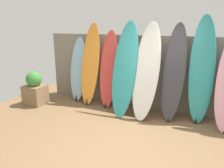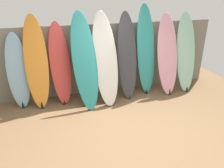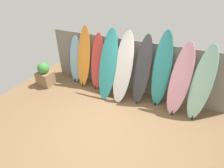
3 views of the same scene
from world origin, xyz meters
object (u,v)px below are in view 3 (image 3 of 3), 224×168
at_px(surfboard_pink_7, 180,80).
at_px(surfboard_seafoam_8, 202,84).
at_px(surfboard_orange_1, 84,58).
at_px(surfboard_teal_6, 162,71).
at_px(surfboard_skyblue_0, 75,60).
at_px(surfboard_charcoal_5, 142,71).
at_px(planter_box, 45,75).
at_px(surfboard_teal_3, 108,65).
at_px(surfboard_red_2, 97,62).
at_px(surfboard_white_4, 123,68).

height_order(surfboard_pink_7, surfboard_seafoam_8, surfboard_seafoam_8).
height_order(surfboard_orange_1, surfboard_teal_6, surfboard_teal_6).
distance_m(surfboard_skyblue_0, surfboard_teal_6, 3.13).
xyz_separation_m(surfboard_charcoal_5, surfboard_teal_6, (0.55, 0.11, 0.08)).
bearing_deg(surfboard_orange_1, surfboard_charcoal_5, -2.24).
height_order(surfboard_pink_7, planter_box, surfboard_pink_7).
bearing_deg(surfboard_teal_3, surfboard_seafoam_8, 2.83).
bearing_deg(surfboard_teal_6, surfboard_red_2, 179.85).
bearing_deg(surfboard_charcoal_5, surfboard_orange_1, 177.76).
xyz_separation_m(surfboard_red_2, surfboard_teal_3, (0.54, -0.26, 0.12)).
height_order(surfboard_charcoal_5, surfboard_teal_6, surfboard_teal_6).
xyz_separation_m(surfboard_charcoal_5, surfboard_seafoam_8, (1.66, -0.00, -0.02)).
xyz_separation_m(surfboard_pink_7, surfboard_seafoam_8, (0.55, 0.01, 0.01)).
bearing_deg(surfboard_skyblue_0, planter_box, -137.51).
xyz_separation_m(surfboard_orange_1, surfboard_teal_6, (2.69, 0.03, 0.09)).
bearing_deg(planter_box, surfboard_pink_7, 7.75).
distance_m(surfboard_skyblue_0, surfboard_charcoal_5, 2.58).
height_order(surfboard_red_2, surfboard_white_4, surfboard_white_4).
xyz_separation_m(surfboard_red_2, surfboard_white_4, (1.04, -0.22, 0.10)).
relative_size(surfboard_teal_6, planter_box, 2.59).
bearing_deg(surfboard_seafoam_8, planter_box, -172.96).
distance_m(surfboard_red_2, surfboard_seafoam_8, 3.28).
bearing_deg(surfboard_white_4, surfboard_teal_3, -175.49).
relative_size(surfboard_skyblue_0, surfboard_teal_6, 0.76).
relative_size(surfboard_teal_3, surfboard_white_4, 1.01).
xyz_separation_m(surfboard_orange_1, surfboard_seafoam_8, (3.79, -0.08, -0.01)).
bearing_deg(surfboard_teal_6, surfboard_skyblue_0, 179.26).
distance_m(surfboard_teal_6, surfboard_pink_7, 0.58).
distance_m(surfboard_teal_6, planter_box, 4.10).
xyz_separation_m(surfboard_skyblue_0, surfboard_seafoam_8, (4.22, -0.16, 0.18)).
xyz_separation_m(surfboard_red_2, surfboard_charcoal_5, (1.62, -0.12, 0.09)).
relative_size(surfboard_charcoal_5, planter_box, 2.40).
distance_m(surfboard_teal_3, surfboard_charcoal_5, 1.09).
distance_m(surfboard_white_4, surfboard_seafoam_8, 2.24).
relative_size(surfboard_teal_6, surfboard_seafoam_8, 1.10).
relative_size(surfboard_orange_1, surfboard_pink_7, 1.03).
relative_size(surfboard_skyblue_0, surfboard_teal_3, 0.80).
bearing_deg(planter_box, surfboard_teal_6, 10.59).
bearing_deg(surfboard_teal_3, surfboard_charcoal_5, 7.20).
distance_m(surfboard_orange_1, surfboard_seafoam_8, 3.80).
xyz_separation_m(surfboard_pink_7, planter_box, (-4.53, -0.62, -0.61)).
height_order(surfboard_teal_3, planter_box, surfboard_teal_3).
bearing_deg(surfboard_white_4, surfboard_skyblue_0, 172.80).
xyz_separation_m(surfboard_red_2, surfboard_teal_6, (2.17, -0.01, 0.18)).
height_order(surfboard_white_4, surfboard_seafoam_8, surfboard_white_4).
xyz_separation_m(surfboard_white_4, surfboard_charcoal_5, (0.58, 0.10, -0.01)).
relative_size(surfboard_seafoam_8, planter_box, 2.36).
xyz_separation_m(surfboard_orange_1, planter_box, (-1.28, -0.71, -0.63)).
xyz_separation_m(surfboard_teal_6, planter_box, (-3.97, -0.74, -0.73)).
xyz_separation_m(surfboard_seafoam_8, planter_box, (-5.08, -0.63, -0.62)).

